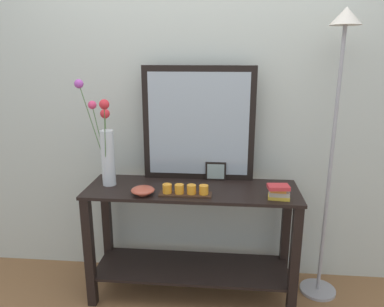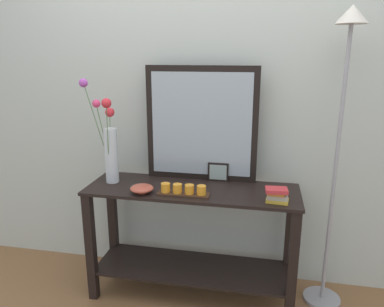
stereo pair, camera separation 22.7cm
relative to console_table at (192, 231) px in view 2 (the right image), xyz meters
The scene contains 10 objects.
ground_plane 0.48m from the console_table, ahead, with size 7.00×6.00×0.02m, color brown.
wall_back 0.95m from the console_table, 90.00° to the left, with size 6.40×0.08×2.70m, color beige.
console_table is the anchor object (origin of this frame).
mirror_leaning 0.70m from the console_table, 82.28° to the left, with size 0.74×0.03×0.76m.
tall_vase_left 0.79m from the console_table, behind, with size 0.22×0.23×0.68m.
candle_tray 0.35m from the console_table, 102.98° to the right, with size 0.32×0.09×0.07m.
picture_frame_small 0.43m from the console_table, 49.07° to the left, with size 0.14×0.01×0.13m.
decorative_bowl 0.46m from the console_table, 153.95° to the right, with size 0.14×0.14×0.05m.
book_stack 0.64m from the console_table, 14.46° to the right, with size 0.14×0.11×0.09m.
floor_lamp 1.17m from the console_table, ahead, with size 0.24×0.24×1.85m.
Camera 2 is at (0.43, -2.15, 1.59)m, focal length 34.26 mm.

